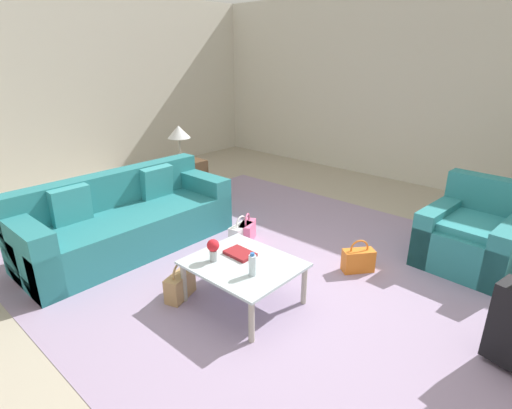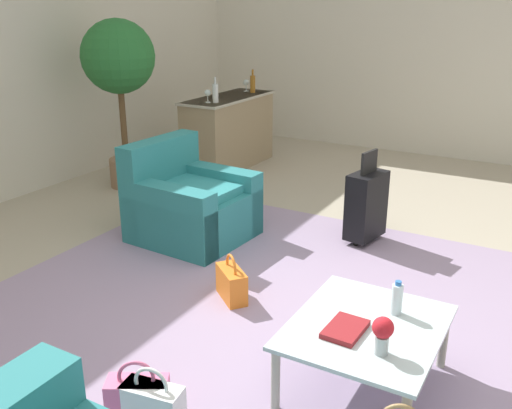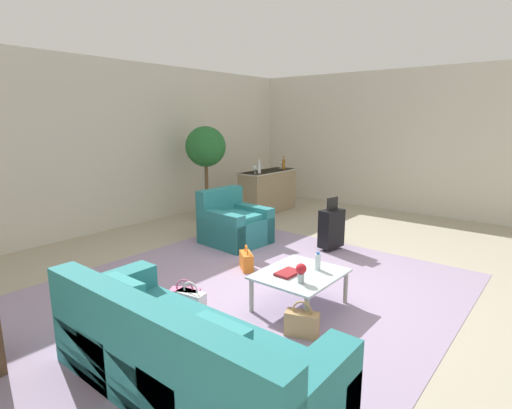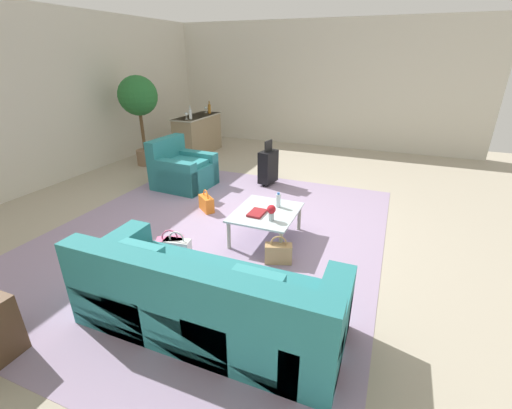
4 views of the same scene
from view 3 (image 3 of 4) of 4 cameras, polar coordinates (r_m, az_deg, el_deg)
The scene contains 21 objects.
ground_plane at distance 5.14m, azimuth 3.88°, elevation -11.30°, with size 12.00×12.00×0.00m, color #A89E89.
wall_back at distance 7.80m, azimuth -21.38°, elevation 7.69°, with size 10.24×0.12×3.10m, color beige.
wall_right at distance 9.34m, azimuth 22.37°, elevation 8.21°, with size 0.12×8.00×3.10m, color beige.
area_rug at distance 4.82m, azimuth -2.33°, elevation -12.89°, with size 5.20×4.40×0.01m, color #9984A3.
couch at distance 3.20m, azimuth -10.97°, elevation -21.07°, with size 0.91×2.36×0.84m.
armchair at distance 6.70m, azimuth -3.36°, elevation -2.96°, with size 0.95×1.00×0.89m.
coffee_table at distance 4.44m, azimuth 6.30°, elevation -10.25°, with size 0.93×0.79×0.41m.
water_bottle at distance 4.50m, azimuth 8.81°, elevation -8.06°, with size 0.06×0.06×0.20m.
coffee_table_book at distance 4.36m, azimuth 4.56°, elevation -9.73°, with size 0.27×0.18×0.03m, color maroon.
flower_vase at distance 4.13m, azimuth 6.45°, elevation -9.45°, with size 0.11×0.11×0.21m.
bar_console at distance 8.89m, azimuth 1.71°, elevation 1.99°, with size 1.47×0.57×0.92m.
wine_glass_leftmost at distance 8.40m, azimuth -0.17°, elevation 5.22°, with size 0.08×0.08×0.15m.
wine_glass_left_of_centre at distance 9.23m, azimuth 3.49°, elevation 5.82°, with size 0.08×0.08×0.15m.
wine_bottle_clear at distance 8.40m, azimuth 0.46°, elevation 5.27°, with size 0.07×0.07×0.30m.
wine_bottle_amber at distance 9.11m, azimuth 3.98°, elevation 5.78°, with size 0.07×0.07×0.30m.
suitcase_black at distance 6.42m, azimuth 10.71°, elevation -3.30°, with size 0.43×0.29×0.85m.
handbag_white at distance 4.44m, azimuth -9.26°, elevation -13.54°, with size 0.19×0.34×0.36m.
handbag_tan at distance 4.00m, azimuth 6.57°, elevation -16.50°, with size 0.24×0.35×0.36m.
handbag_pink at distance 4.52m, azimuth -10.10°, elevation -13.13°, with size 0.28×0.35×0.36m.
handbag_orange at distance 5.55m, azimuth -1.39°, elevation -8.02°, with size 0.31×0.34×0.36m.
potted_ficus at distance 8.21m, azimuth -7.18°, elevation 7.36°, with size 0.82×0.82×1.90m.
Camera 3 is at (-3.88, -2.69, 2.04)m, focal length 28.00 mm.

